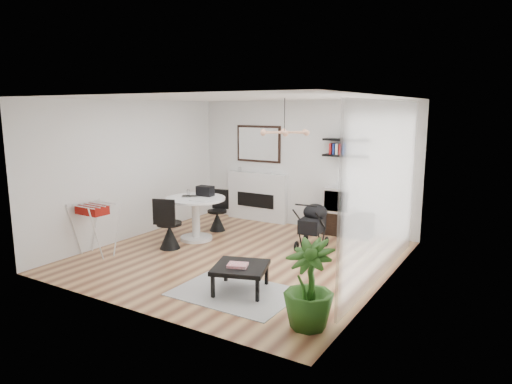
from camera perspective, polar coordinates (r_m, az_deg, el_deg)
The scene contains 25 objects.
floor at distance 8.00m, azimuth -2.10°, elevation -8.06°, with size 5.00×5.00×0.00m, color brown.
ceiling at distance 7.59m, azimuth -2.24°, elevation 11.65°, with size 5.00×5.00×0.00m, color white.
wall_back at distance 9.84m, azimuth 5.88°, elevation 3.44°, with size 5.00×5.00×0.00m, color white.
wall_left at distance 9.28m, azimuth -15.18°, elevation 2.71°, with size 5.00×5.00×0.00m, color white.
wall_right at distance 6.66m, azimuth 16.10°, elevation -0.24°, with size 5.00×5.00×0.00m, color white.
sheer_curtain at distance 6.87m, azimuth 15.74°, elevation 0.10°, with size 0.04×3.60×2.60m, color white.
fireplace at distance 10.39m, azimuth 0.14°, elevation 0.15°, with size 1.50×0.17×2.16m.
shelf_lower at distance 9.32m, azimuth 11.08°, elevation 4.46°, with size 0.90×0.25×0.04m, color black.
shelf_upper at distance 9.29m, azimuth 11.14°, elevation 6.42°, with size 0.90×0.25×0.04m, color black.
pendant_lamp at distance 7.50m, azimuth 3.57°, elevation 7.46°, with size 0.90×0.90×0.10m, color tan, non-canonical shape.
tv_console at distance 9.46m, azimuth 10.58°, elevation -3.84°, with size 1.25×0.44×0.47m, color black.
crt_tv at distance 9.36m, azimuth 10.51°, elevation -0.92°, with size 0.59×0.51×0.51m.
dining_table at distance 8.92m, azimuth -7.54°, elevation -2.50°, with size 1.15×1.15×0.84m.
laptop at distance 8.93m, azimuth -8.37°, elevation -0.57°, with size 0.29×0.19×0.02m, color black.
black_bag at distance 9.01m, azimuth -6.37°, elevation 0.14°, with size 0.32×0.19×0.19m, color black.
newspaper at distance 8.60m, azimuth -6.99°, elevation -0.99°, with size 0.33×0.27×0.01m, color silver.
drinking_glass at distance 9.17m, azimuth -8.46°, elevation -0.02°, with size 0.06×0.06×0.10m, color white.
chair_far at distance 9.63m, azimuth -4.83°, elevation -3.24°, with size 0.43×0.44×0.85m.
chair_near at distance 8.49m, azimuth -10.81°, elevation -5.01°, with size 0.50×0.51×0.96m.
drying_rack at distance 8.42m, azimuth -19.37°, elevation -4.28°, with size 0.63×0.59×0.92m.
stroller at distance 8.45m, azimuth 7.12°, elevation -4.39°, with size 0.52×0.77×0.90m.
rug at distance 6.52m, azimuth -2.67°, elevation -12.43°, with size 1.65×1.19×0.01m, color #A8A8A8.
coffee_table at distance 6.44m, azimuth -1.94°, elevation -9.50°, with size 0.91×0.91×0.37m.
magazines at distance 6.38m, azimuth -2.31°, elevation -9.13°, with size 0.27×0.21×0.04m, color #D7354A.
potted_plant at distance 5.41m, azimuth 6.62°, elevation -11.41°, with size 0.59×0.59×1.05m, color #275618.
Camera 1 is at (4.18, -6.33, 2.53)m, focal length 32.00 mm.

